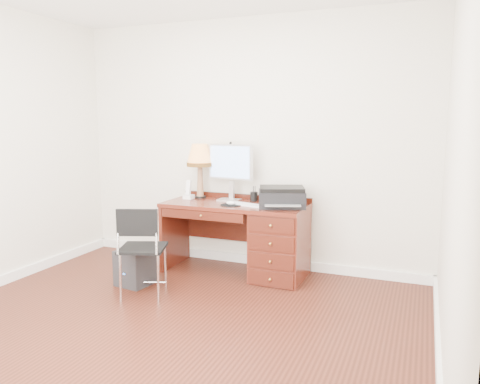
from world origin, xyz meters
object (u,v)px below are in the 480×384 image
at_px(printer, 282,197).
at_px(equipment_box, 135,267).
at_px(monitor, 230,165).
at_px(leg_lamp, 200,159).
at_px(chair, 139,243).
at_px(desk, 264,237).
at_px(phone, 189,193).

height_order(printer, equipment_box, printer).
distance_m(monitor, printer, 0.71).
bearing_deg(printer, monitor, 145.35).
height_order(leg_lamp, chair, leg_lamp).
height_order(printer, leg_lamp, leg_lamp).
height_order(desk, chair, chair).
distance_m(desk, phone, 0.99).
bearing_deg(equipment_box, leg_lamp, 80.29).
distance_m(leg_lamp, equipment_box, 1.38).
bearing_deg(leg_lamp, equipment_box, -107.98).
height_order(desk, printer, printer).
height_order(monitor, chair, monitor).
relative_size(printer, leg_lamp, 0.91).
bearing_deg(phone, printer, -2.93).
xyz_separation_m(desk, leg_lamp, (-0.81, 0.16, 0.78)).
bearing_deg(leg_lamp, chair, -92.36).
relative_size(monitor, printer, 1.11).
relative_size(printer, equipment_box, 1.56).
xyz_separation_m(leg_lamp, chair, (-0.05, -1.16, -0.68)).
bearing_deg(chair, printer, 22.67).
bearing_deg(phone, chair, -86.05).
bearing_deg(phone, monitor, 11.85).
height_order(leg_lamp, equipment_box, leg_lamp).
xyz_separation_m(printer, phone, (-1.10, 0.08, -0.04)).
xyz_separation_m(monitor, printer, (0.63, -0.17, -0.28)).
bearing_deg(printer, chair, -156.87).
height_order(monitor, leg_lamp, monitor).
xyz_separation_m(leg_lamp, equipment_box, (-0.29, -0.88, -1.02)).
relative_size(desk, equipment_box, 4.25).
distance_m(leg_lamp, chair, 1.34).
xyz_separation_m(phone, chair, (0.05, -1.06, -0.30)).
bearing_deg(leg_lamp, printer, -10.31).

